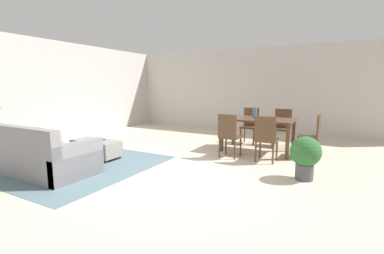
{
  "coord_description": "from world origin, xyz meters",
  "views": [
    {
      "loc": [
        2.34,
        -3.77,
        1.5
      ],
      "look_at": [
        -0.33,
        1.12,
        0.64
      ],
      "focal_mm": 25.17,
      "sensor_mm": 36.0,
      "label": 1
    }
  ],
  "objects_px": {
    "couch": "(40,156)",
    "dining_chair_far_right": "(282,125)",
    "book_on_ottoman": "(98,140)",
    "potted_plant": "(305,155)",
    "dining_chair_head_east": "(313,133)",
    "ottoman_table": "(96,148)",
    "dining_chair_near_left": "(229,133)",
    "dining_chair_far_left": "(250,123)",
    "dining_table": "(258,123)",
    "vase_centerpiece": "(255,113)",
    "dining_chair_near_right": "(266,136)"
  },
  "relations": [
    {
      "from": "dining_table",
      "to": "dining_chair_near_right",
      "type": "bearing_deg",
      "value": -65.35
    },
    {
      "from": "potted_plant",
      "to": "couch",
      "type": "bearing_deg",
      "value": -156.27
    },
    {
      "from": "dining_chair_far_right",
      "to": "dining_chair_head_east",
      "type": "distance_m",
      "value": 1.16
    },
    {
      "from": "couch",
      "to": "dining_chair_far_right",
      "type": "height_order",
      "value": "dining_chair_far_right"
    },
    {
      "from": "book_on_ottoman",
      "to": "potted_plant",
      "type": "xyz_separation_m",
      "value": [
        3.92,
        0.66,
        0.02
      ]
    },
    {
      "from": "book_on_ottoman",
      "to": "vase_centerpiece",
      "type": "bearing_deg",
      "value": 39.92
    },
    {
      "from": "dining_table",
      "to": "vase_centerpiece",
      "type": "xyz_separation_m",
      "value": [
        -0.09,
        0.02,
        0.22
      ]
    },
    {
      "from": "book_on_ottoman",
      "to": "potted_plant",
      "type": "relative_size",
      "value": 0.37
    },
    {
      "from": "dining_table",
      "to": "potted_plant",
      "type": "relative_size",
      "value": 2.22
    },
    {
      "from": "dining_chair_near_right",
      "to": "dining_table",
      "type": "bearing_deg",
      "value": 114.65
    },
    {
      "from": "dining_chair_far_left",
      "to": "book_on_ottoman",
      "type": "relative_size",
      "value": 3.54
    },
    {
      "from": "dining_chair_near_right",
      "to": "book_on_ottoman",
      "type": "xyz_separation_m",
      "value": [
        -3.12,
        -1.37,
        -0.12
      ]
    },
    {
      "from": "dining_chair_near_left",
      "to": "potted_plant",
      "type": "relative_size",
      "value": 1.3
    },
    {
      "from": "dining_table",
      "to": "dining_chair_far_right",
      "type": "relative_size",
      "value": 1.71
    },
    {
      "from": "dining_chair_near_left",
      "to": "book_on_ottoman",
      "type": "relative_size",
      "value": 3.54
    },
    {
      "from": "dining_chair_head_east",
      "to": "book_on_ottoman",
      "type": "height_order",
      "value": "dining_chair_head_east"
    },
    {
      "from": "potted_plant",
      "to": "dining_chair_far_left",
      "type": "bearing_deg",
      "value": 124.26
    },
    {
      "from": "dining_chair_head_east",
      "to": "vase_centerpiece",
      "type": "height_order",
      "value": "vase_centerpiece"
    },
    {
      "from": "couch",
      "to": "book_on_ottoman",
      "type": "relative_size",
      "value": 7.6
    },
    {
      "from": "dining_chair_far_right",
      "to": "potted_plant",
      "type": "distance_m",
      "value": 2.53
    },
    {
      "from": "ottoman_table",
      "to": "dining_chair_far_right",
      "type": "xyz_separation_m",
      "value": [
        3.18,
        3.07,
        0.3
      ]
    },
    {
      "from": "couch",
      "to": "dining_chair_far_right",
      "type": "relative_size",
      "value": 2.15
    },
    {
      "from": "couch",
      "to": "dining_chair_head_east",
      "type": "height_order",
      "value": "dining_chair_head_east"
    },
    {
      "from": "dining_chair_far_right",
      "to": "dining_chair_far_left",
      "type": "bearing_deg",
      "value": -175.95
    },
    {
      "from": "dining_chair_far_left",
      "to": "potted_plant",
      "type": "relative_size",
      "value": 1.3
    },
    {
      "from": "dining_table",
      "to": "dining_chair_near_right",
      "type": "height_order",
      "value": "dining_chair_near_right"
    },
    {
      "from": "couch",
      "to": "dining_chair_head_east",
      "type": "relative_size",
      "value": 2.15
    },
    {
      "from": "couch",
      "to": "potted_plant",
      "type": "height_order",
      "value": "couch"
    },
    {
      "from": "dining_chair_near_right",
      "to": "dining_chair_far_left",
      "type": "bearing_deg",
      "value": 116.03
    },
    {
      "from": "ottoman_table",
      "to": "dining_chair_near_left",
      "type": "bearing_deg",
      "value": 29.27
    },
    {
      "from": "dining_chair_near_left",
      "to": "book_on_ottoman",
      "type": "height_order",
      "value": "dining_chair_near_left"
    },
    {
      "from": "ottoman_table",
      "to": "dining_table",
      "type": "bearing_deg",
      "value": 38.31
    },
    {
      "from": "dining_chair_near_left",
      "to": "dining_chair_far_left",
      "type": "relative_size",
      "value": 1.0
    },
    {
      "from": "couch",
      "to": "potted_plant",
      "type": "distance_m",
      "value": 4.48
    },
    {
      "from": "book_on_ottoman",
      "to": "potted_plant",
      "type": "height_order",
      "value": "potted_plant"
    },
    {
      "from": "dining_chair_far_left",
      "to": "dining_chair_head_east",
      "type": "relative_size",
      "value": 1.0
    },
    {
      "from": "couch",
      "to": "dining_chair_near_left",
      "type": "xyz_separation_m",
      "value": [
        2.54,
        2.49,
        0.23
      ]
    },
    {
      "from": "dining_table",
      "to": "dining_chair_near_left",
      "type": "distance_m",
      "value": 0.94
    },
    {
      "from": "ottoman_table",
      "to": "dining_chair_far_right",
      "type": "distance_m",
      "value": 4.43
    },
    {
      "from": "dining_chair_near_left",
      "to": "potted_plant",
      "type": "distance_m",
      "value": 1.7
    },
    {
      "from": "book_on_ottoman",
      "to": "couch",
      "type": "bearing_deg",
      "value": -98.91
    },
    {
      "from": "vase_centerpiece",
      "to": "potted_plant",
      "type": "height_order",
      "value": "vase_centerpiece"
    },
    {
      "from": "couch",
      "to": "dining_table",
      "type": "bearing_deg",
      "value": 48.84
    },
    {
      "from": "potted_plant",
      "to": "dining_chair_near_left",
      "type": "bearing_deg",
      "value": 156.25
    },
    {
      "from": "dining_chair_head_east",
      "to": "potted_plant",
      "type": "xyz_separation_m",
      "value": [
        0.02,
        -1.54,
        -0.11
      ]
    },
    {
      "from": "dining_table",
      "to": "potted_plant",
      "type": "height_order",
      "value": "dining_table"
    },
    {
      "from": "dining_chair_head_east",
      "to": "book_on_ottoman",
      "type": "relative_size",
      "value": 3.54
    },
    {
      "from": "ottoman_table",
      "to": "dining_chair_near_right",
      "type": "height_order",
      "value": "dining_chair_near_right"
    },
    {
      "from": "ottoman_table",
      "to": "dining_chair_near_left",
      "type": "relative_size",
      "value": 1.13
    },
    {
      "from": "ottoman_table",
      "to": "dining_table",
      "type": "relative_size",
      "value": 0.66
    }
  ]
}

